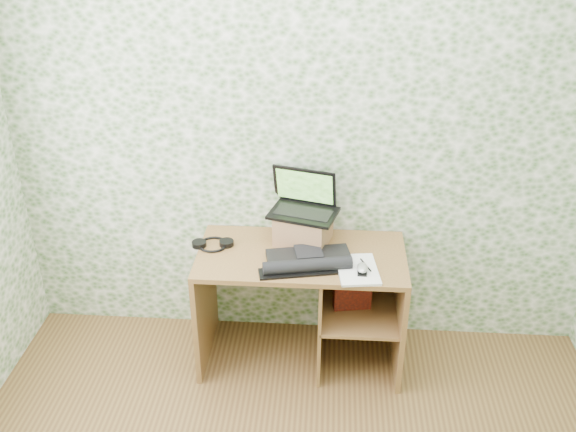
# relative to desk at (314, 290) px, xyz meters

# --- Properties ---
(wall_back) EXTENTS (3.50, 0.00, 3.50)m
(wall_back) POSITION_rel_desk_xyz_m (-0.08, 0.28, 0.82)
(wall_back) COLOR white
(wall_back) RESTS_ON ground
(desk) EXTENTS (1.20, 0.60, 0.75)m
(desk) POSITION_rel_desk_xyz_m (0.00, 0.00, 0.00)
(desk) COLOR brown
(desk) RESTS_ON floor
(riser) EXTENTS (0.35, 0.32, 0.18)m
(riser) POSITION_rel_desk_xyz_m (-0.08, 0.12, 0.36)
(riser) COLOR brown
(riser) RESTS_ON desk
(laptop) EXTENTS (0.43, 0.36, 0.25)m
(laptop) POSITION_rel_desk_xyz_m (-0.08, 0.16, 0.51)
(laptop) COLOR black
(laptop) RESTS_ON riser
(keyboard) EXTENTS (0.55, 0.37, 0.07)m
(keyboard) POSITION_rel_desk_xyz_m (-0.04, -0.14, 0.29)
(keyboard) COLOR black
(keyboard) RESTS_ON desk
(headphones) EXTENTS (0.24, 0.20, 0.03)m
(headphones) POSITION_rel_desk_xyz_m (-0.60, 0.03, 0.28)
(headphones) COLOR black
(headphones) RESTS_ON desk
(notepad) EXTENTS (0.25, 0.33, 0.01)m
(notepad) POSITION_rel_desk_xyz_m (0.24, -0.18, 0.28)
(notepad) COLOR white
(notepad) RESTS_ON desk
(mouse) EXTENTS (0.06, 0.10, 0.03)m
(mouse) POSITION_rel_desk_xyz_m (0.26, -0.21, 0.30)
(mouse) COLOR silver
(mouse) RESTS_ON notepad
(pen) EXTENTS (0.06, 0.13, 0.01)m
(pen) POSITION_rel_desk_xyz_m (0.28, -0.15, 0.29)
(pen) COLOR black
(pen) RESTS_ON notepad
(red_box) EXTENTS (0.23, 0.11, 0.26)m
(red_box) POSITION_rel_desk_xyz_m (0.23, -0.03, 0.04)
(red_box) COLOR maroon
(red_box) RESTS_ON desk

